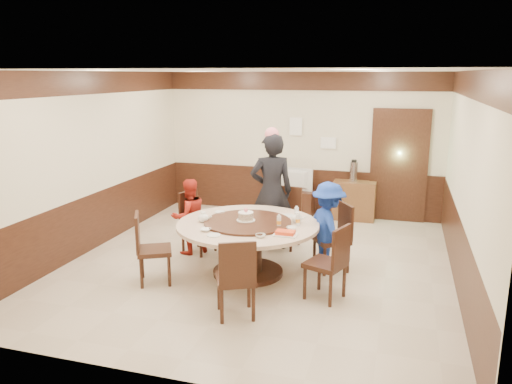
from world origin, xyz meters
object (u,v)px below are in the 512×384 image
(banquet_table, at_px, (248,238))
(birthday_cake, at_px, (246,216))
(person_blue, at_px, (328,228))
(person_standing, at_px, (271,192))
(person_red, at_px, (189,216))
(thermos, at_px, (354,172))
(television, at_px, (292,179))
(shrimp_platter, at_px, (285,233))
(tv_stand, at_px, (292,203))
(side_cabinet, at_px, (354,201))

(banquet_table, distance_m, birthday_cake, 0.31)
(person_blue, distance_m, birthday_cake, 1.17)
(person_standing, xyz_separation_m, person_red, (-1.16, -0.61, -0.34))
(thermos, bearing_deg, birthday_cake, -109.89)
(person_red, xyz_separation_m, birthday_cake, (1.10, -0.55, 0.25))
(television, bearing_deg, thermos, -170.08)
(person_standing, bearing_deg, television, -109.79)
(person_red, bearing_deg, person_blue, 127.95)
(shrimp_platter, bearing_deg, person_blue, 60.33)
(tv_stand, relative_size, television, 1.09)
(person_red, height_order, person_blue, person_blue)
(television, xyz_separation_m, side_cabinet, (1.22, 0.03, -0.35))
(banquet_table, height_order, television, television)
(tv_stand, bearing_deg, television, 0.00)
(person_red, height_order, television, person_red)
(shrimp_platter, height_order, television, television)
(person_blue, bearing_deg, side_cabinet, -37.69)
(person_blue, bearing_deg, thermos, -37.03)
(birthday_cake, xyz_separation_m, side_cabinet, (1.18, 3.18, -0.47))
(person_standing, xyz_separation_m, birthday_cake, (-0.06, -1.15, -0.09))
(television, bearing_deg, shrimp_platter, 109.47)
(television, bearing_deg, banquet_table, 99.66)
(person_standing, xyz_separation_m, person_blue, (1.03, -0.78, -0.28))
(person_blue, height_order, shrimp_platter, person_blue)
(person_blue, relative_size, thermos, 3.45)
(shrimp_platter, relative_size, thermos, 0.79)
(person_blue, xyz_separation_m, shrimp_platter, (-0.44, -0.77, 0.12))
(person_standing, bearing_deg, tv_stand, -109.79)
(tv_stand, bearing_deg, person_red, -112.39)
(person_standing, height_order, side_cabinet, person_standing)
(person_blue, height_order, birthday_cake, person_blue)
(banquet_table, height_order, thermos, thermos)
(shrimp_platter, bearing_deg, person_red, 151.76)
(side_cabinet, bearing_deg, person_blue, -91.84)
(tv_stand, height_order, thermos, thermos)
(birthday_cake, distance_m, thermos, 3.38)
(banquet_table, height_order, birthday_cake, birthday_cake)
(person_standing, distance_m, thermos, 2.30)
(banquet_table, xyz_separation_m, person_blue, (1.06, 0.38, 0.12))
(tv_stand, height_order, television, television)
(banquet_table, relative_size, side_cabinet, 2.46)
(person_standing, height_order, television, person_standing)
(birthday_cake, distance_m, television, 3.15)
(person_blue, distance_m, television, 2.99)
(banquet_table, bearing_deg, thermos, 70.70)
(person_red, bearing_deg, tv_stand, -159.83)
(person_red, bearing_deg, person_standing, 160.00)
(birthday_cake, distance_m, side_cabinet, 3.42)
(side_cabinet, distance_m, thermos, 0.57)
(person_blue, height_order, tv_stand, person_blue)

